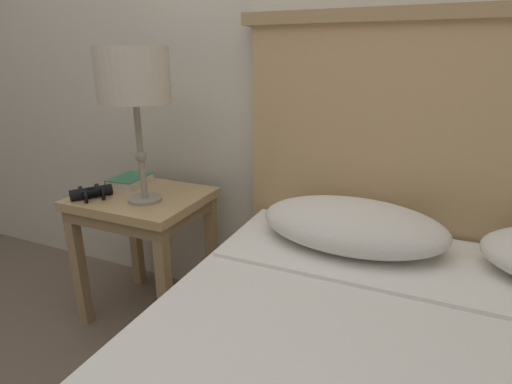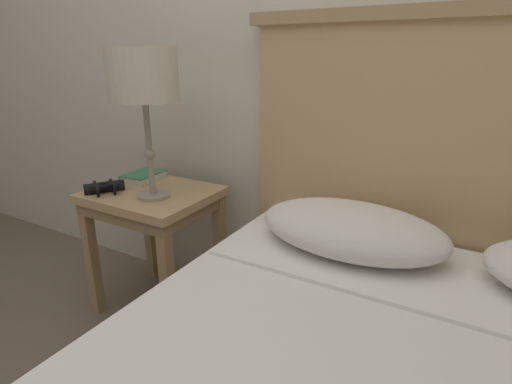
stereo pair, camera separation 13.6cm
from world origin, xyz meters
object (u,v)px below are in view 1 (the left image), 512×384
(table_lamp, at_px, (133,79))
(binoculars_pair, at_px, (91,192))
(book_on_nightstand, at_px, (130,180))
(nightstand, at_px, (144,215))

(table_lamp, bearing_deg, binoculars_pair, -165.61)
(book_on_nightstand, xyz_separation_m, binoculars_pair, (-0.02, -0.20, 0.00))
(nightstand, xyz_separation_m, book_on_nightstand, (-0.14, 0.09, 0.11))
(nightstand, height_order, binoculars_pair, binoculars_pair)
(table_lamp, distance_m, book_on_nightstand, 0.51)
(table_lamp, xyz_separation_m, binoculars_pair, (-0.22, -0.06, -0.44))
(book_on_nightstand, height_order, binoculars_pair, binoculars_pair)
(book_on_nightstand, bearing_deg, nightstand, -33.37)
(table_lamp, height_order, book_on_nightstand, table_lamp)
(book_on_nightstand, bearing_deg, binoculars_pair, -95.60)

